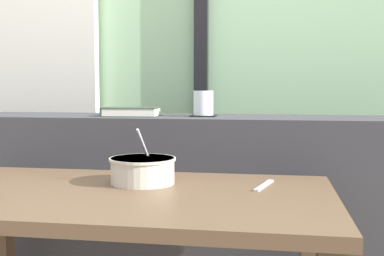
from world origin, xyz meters
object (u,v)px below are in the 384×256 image
(coaster_square, at_px, (203,116))
(closed_book, at_px, (131,112))
(breakfast_table, at_px, (122,227))
(juice_glass, at_px, (203,104))
(soup_bowl, at_px, (143,170))
(fork_utensil, at_px, (264,185))

(coaster_square, distance_m, closed_book, 0.29)
(breakfast_table, height_order, juice_glass, juice_glass)
(juice_glass, height_order, soup_bowl, juice_glass)
(closed_book, xyz_separation_m, soup_bowl, (0.17, -0.46, -0.16))
(breakfast_table, xyz_separation_m, coaster_square, (0.15, 0.61, 0.28))
(juice_glass, height_order, closed_book, juice_glass)
(fork_utensil, bearing_deg, coaster_square, 132.51)
(coaster_square, bearing_deg, closed_book, -174.32)
(breakfast_table, height_order, soup_bowl, soup_bowl)
(soup_bowl, relative_size, fork_utensil, 1.20)
(closed_book, bearing_deg, soup_bowl, -69.44)
(coaster_square, xyz_separation_m, closed_book, (-0.29, -0.03, 0.02))
(breakfast_table, height_order, closed_book, closed_book)
(breakfast_table, distance_m, closed_book, 0.67)
(breakfast_table, distance_m, juice_glass, 0.71)
(juice_glass, xyz_separation_m, closed_book, (-0.29, -0.03, -0.03))
(closed_book, relative_size, fork_utensil, 1.34)
(coaster_square, bearing_deg, breakfast_table, -103.63)
(coaster_square, height_order, soup_bowl, coaster_square)
(soup_bowl, bearing_deg, fork_utensil, 2.56)
(soup_bowl, bearing_deg, breakfast_table, -102.84)
(juice_glass, relative_size, soup_bowl, 0.48)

